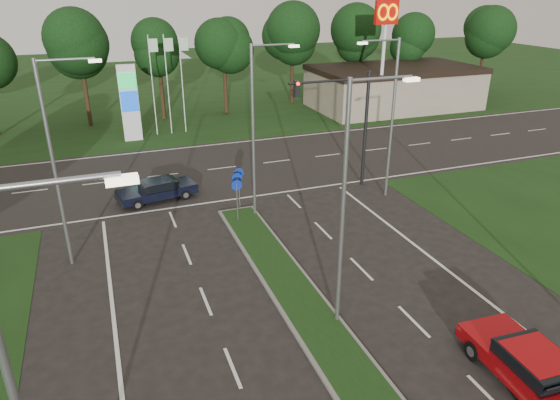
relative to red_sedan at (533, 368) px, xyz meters
name	(u,v)px	position (x,y,z in m)	size (l,w,h in m)	color
verge_far	(151,88)	(-4.98, 54.04, -0.72)	(160.00, 50.00, 0.02)	black
cross_road	(208,170)	(-4.98, 23.04, -0.72)	(160.00, 12.00, 0.02)	black
median_kerb	(342,360)	(-4.98, 3.04, -0.66)	(2.00, 26.00, 0.12)	slate
commercial_building	(394,88)	(17.02, 35.04, 1.28)	(16.00, 9.00, 4.00)	gray
streetlight_median_near	(349,196)	(-3.98, 5.04, 4.36)	(2.53, 0.22, 9.00)	gray
streetlight_median_far	(257,124)	(-3.98, 15.04, 4.36)	(2.53, 0.22, 9.00)	gray
streetlight_left_near	(28,398)	(-13.28, -0.96, 4.36)	(2.53, 0.22, 9.00)	gray
streetlight_left_far	(57,156)	(-13.28, 13.04, 4.36)	(2.53, 0.22, 9.00)	gray
streetlight_right_far	(390,111)	(3.82, 15.04, 4.36)	(2.53, 0.22, 9.00)	gray
traffic_signal	(347,113)	(2.21, 17.04, 3.93)	(5.10, 0.42, 7.00)	black
median_signs	(238,185)	(-4.98, 15.44, 0.99)	(1.16, 1.76, 2.38)	gray
gas_pylon	(132,101)	(-8.77, 32.09, 2.48)	(5.80, 1.26, 8.00)	silver
mcdonalds_sign	(385,30)	(13.02, 31.01, 7.27)	(2.20, 0.47, 10.40)	silver
treeline_far	(165,42)	(-4.88, 38.97, 6.11)	(6.00, 6.00, 9.90)	black
red_sedan	(533,368)	(0.00, 0.00, 0.00)	(2.25, 4.97, 1.34)	#9B080C
navy_sedan	(157,190)	(-8.84, 19.05, -0.07)	(4.65, 2.58, 1.21)	black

